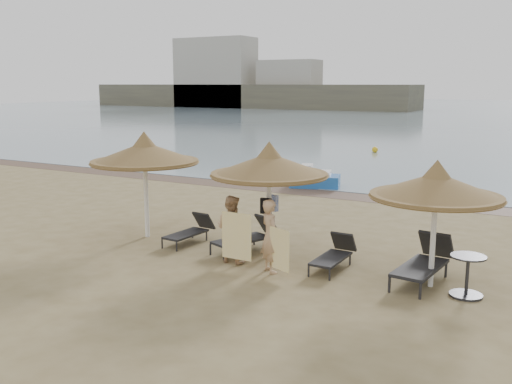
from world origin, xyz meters
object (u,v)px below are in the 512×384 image
person_right (270,230)px  person_left (231,224)px  palapa_right (436,186)px  lounger_far_left (191,230)px  pedal_boat (314,179)px  lounger_near_left (249,236)px  lounger_near_right (335,254)px  palapa_center (269,165)px  side_table (467,277)px  palapa_left (145,153)px  lounger_far_right (425,261)px

person_right → person_left: bearing=26.0°
palapa_right → person_right: bearing=-166.7°
lounger_far_left → pedal_boat: size_ratio=0.75×
person_right → pedal_boat: bearing=-35.0°
palapa_right → lounger_near_left: size_ratio=1.38×
lounger_far_left → pedal_boat: pedal_boat is taller
lounger_near_left → lounger_near_right: lounger_near_left is taller
palapa_center → side_table: (4.62, -0.48, -1.83)m
palapa_left → pedal_boat: palapa_left is taller
palapa_center → lounger_near_right: bearing=-2.1°
palapa_right → lounger_far_left: 6.51m
side_table → palapa_right: bearing=162.5°
lounger_far_left → pedal_boat: 9.12m
lounger_far_left → person_left: 2.11m
lounger_far_right → pedal_boat: lounger_far_right is taller
palapa_center → lounger_far_right: bearing=1.2°
palapa_left → side_table: palapa_left is taller
lounger_near_right → person_left: 2.47m
lounger_far_left → person_right: bearing=-17.0°
person_left → pedal_boat: person_left is taller
palapa_right → side_table: palapa_right is taller
person_left → pedal_boat: size_ratio=0.84×
palapa_right → palapa_center: bearing=176.3°
palapa_left → person_left: bearing=-14.0°
lounger_far_left → lounger_near_left: bearing=7.8°
lounger_far_left → lounger_far_right: lounger_far_right is taller
lounger_near_right → palapa_right: bearing=-4.2°
palapa_right → lounger_near_right: size_ratio=1.63×
palapa_right → lounger_near_right: palapa_right is taller
palapa_center → lounger_near_left: 1.98m
lounger_near_left → person_right: 1.86m
lounger_far_right → palapa_left: bearing=-172.6°
lounger_near_left → person_right: person_right is taller
lounger_near_right → person_left: (-2.27, -0.75, 0.59)m
palapa_center → palapa_right: palapa_center is taller
palapa_right → pedal_boat: bearing=125.1°
side_table → pedal_boat: 12.18m
lounger_far_left → side_table: (6.98, -0.59, 0.07)m
lounger_near_right → pedal_boat: pedal_boat is taller
lounger_far_left → side_table: bearing=-0.6°
lounger_far_right → person_right: bearing=-153.8°
lounger_far_left → lounger_near_left: size_ratio=0.85×
lounger_far_right → person_left: 4.37m
lounger_near_left → person_left: size_ratio=1.05×
person_right → side_table: bearing=-135.2°
palapa_left → lounger_near_right: palapa_left is taller
palapa_right → pedal_boat: 11.70m
person_left → lounger_near_right: bearing=-158.9°
person_left → lounger_far_right: bearing=-165.4°
palapa_center → lounger_near_left: size_ratio=1.46×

